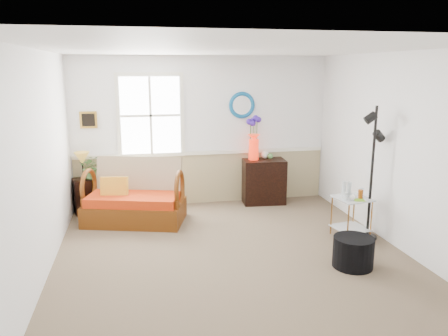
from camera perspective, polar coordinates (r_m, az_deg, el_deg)
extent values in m
cube|color=#79624B|center=(5.71, 1.33, -11.76)|extent=(4.50, 5.00, 0.01)
cube|color=white|center=(5.20, 1.48, 15.30)|extent=(4.50, 5.00, 0.01)
cube|color=white|center=(7.72, -2.79, 4.80)|extent=(4.50, 0.01, 2.60)
cube|color=white|center=(3.01, 12.29, -8.37)|extent=(4.50, 0.01, 2.60)
cube|color=white|center=(5.28, -23.12, 0.04)|extent=(0.01, 5.00, 2.60)
cube|color=white|center=(6.20, 22.11, 1.89)|extent=(0.01, 5.00, 2.60)
cube|color=tan|center=(7.87, -2.70, -1.36)|extent=(4.46, 0.02, 0.90)
cube|color=white|center=(7.76, -2.73, 1.99)|extent=(4.46, 0.04, 0.06)
cube|color=#B5842D|center=(7.62, -17.29, 6.03)|extent=(0.28, 0.03, 0.28)
torus|color=#1487B8|center=(7.79, 2.34, 8.21)|extent=(0.47, 0.07, 0.47)
imported|color=#49763C|center=(7.58, -16.96, -0.17)|extent=(0.40, 0.44, 0.31)
cylinder|color=black|center=(5.65, 16.52, -10.49)|extent=(0.58, 0.58, 0.38)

